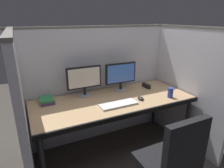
{
  "coord_description": "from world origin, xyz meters",
  "views": [
    {
      "loc": [
        -0.95,
        -1.61,
        1.67
      ],
      "look_at": [
        0.0,
        0.35,
        0.92
      ],
      "focal_mm": 31.05,
      "sensor_mm": 36.0,
      "label": 1
    }
  ],
  "objects_px": {
    "keyboard_main": "(119,104)",
    "red_stapler": "(146,86)",
    "desk": "(114,104)",
    "monitor_left": "(84,79)",
    "soda_can": "(170,93)",
    "computer_mouse": "(141,98)",
    "monitor_right": "(121,75)",
    "book_stack": "(47,100)"
  },
  "relations": [
    {
      "from": "red_stapler",
      "to": "monitor_left",
      "type": "bearing_deg",
      "value": 173.87
    },
    {
      "from": "desk",
      "to": "book_stack",
      "type": "height_order",
      "value": "book_stack"
    },
    {
      "from": "keyboard_main",
      "to": "monitor_left",
      "type": "bearing_deg",
      "value": 119.64
    },
    {
      "from": "computer_mouse",
      "to": "soda_can",
      "type": "xyz_separation_m",
      "value": [
        0.36,
        -0.1,
        0.04
      ]
    },
    {
      "from": "keyboard_main",
      "to": "red_stapler",
      "type": "relative_size",
      "value": 2.87
    },
    {
      "from": "keyboard_main",
      "to": "red_stapler",
      "type": "bearing_deg",
      "value": 28.99
    },
    {
      "from": "computer_mouse",
      "to": "keyboard_main",
      "type": "bearing_deg",
      "value": -176.0
    },
    {
      "from": "keyboard_main",
      "to": "soda_can",
      "type": "xyz_separation_m",
      "value": [
        0.68,
        -0.07,
        0.05
      ]
    },
    {
      "from": "soda_can",
      "to": "book_stack",
      "type": "bearing_deg",
      "value": 160.18
    },
    {
      "from": "monitor_right",
      "to": "keyboard_main",
      "type": "xyz_separation_m",
      "value": [
        -0.25,
        -0.41,
        -0.2
      ]
    },
    {
      "from": "monitor_left",
      "to": "book_stack",
      "type": "bearing_deg",
      "value": -178.73
    },
    {
      "from": "monitor_left",
      "to": "book_stack",
      "type": "height_order",
      "value": "monitor_left"
    },
    {
      "from": "red_stapler",
      "to": "soda_can",
      "type": "xyz_separation_m",
      "value": [
        0.06,
        -0.42,
        0.03
      ]
    },
    {
      "from": "desk",
      "to": "red_stapler",
      "type": "bearing_deg",
      "value": 17.41
    },
    {
      "from": "desk",
      "to": "computer_mouse",
      "type": "bearing_deg",
      "value": -25.22
    },
    {
      "from": "soda_can",
      "to": "monitor_left",
      "type": "bearing_deg",
      "value": 151.13
    },
    {
      "from": "red_stapler",
      "to": "book_stack",
      "type": "bearing_deg",
      "value": 176.44
    },
    {
      "from": "computer_mouse",
      "to": "soda_can",
      "type": "height_order",
      "value": "soda_can"
    },
    {
      "from": "monitor_right",
      "to": "red_stapler",
      "type": "distance_m",
      "value": 0.42
    },
    {
      "from": "keyboard_main",
      "to": "book_stack",
      "type": "bearing_deg",
      "value": 149.05
    },
    {
      "from": "computer_mouse",
      "to": "desk",
      "type": "bearing_deg",
      "value": 154.78
    },
    {
      "from": "desk",
      "to": "computer_mouse",
      "type": "relative_size",
      "value": 19.79
    },
    {
      "from": "monitor_right",
      "to": "computer_mouse",
      "type": "bearing_deg",
      "value": -80.46
    },
    {
      "from": "keyboard_main",
      "to": "desk",
      "type": "bearing_deg",
      "value": 80.86
    },
    {
      "from": "monitor_left",
      "to": "soda_can",
      "type": "xyz_separation_m",
      "value": [
        0.92,
        -0.51,
        -0.15
      ]
    },
    {
      "from": "monitor_right",
      "to": "soda_can",
      "type": "height_order",
      "value": "monitor_right"
    },
    {
      "from": "keyboard_main",
      "to": "soda_can",
      "type": "relative_size",
      "value": 3.52
    },
    {
      "from": "computer_mouse",
      "to": "book_stack",
      "type": "xyz_separation_m",
      "value": [
        -1.02,
        0.4,
        0.01
      ]
    },
    {
      "from": "computer_mouse",
      "to": "book_stack",
      "type": "relative_size",
      "value": 0.46
    },
    {
      "from": "desk",
      "to": "monitor_left",
      "type": "bearing_deg",
      "value": 134.39
    },
    {
      "from": "monitor_left",
      "to": "soda_can",
      "type": "distance_m",
      "value": 1.07
    },
    {
      "from": "keyboard_main",
      "to": "red_stapler",
      "type": "xyz_separation_m",
      "value": [
        0.62,
        0.34,
        0.02
      ]
    },
    {
      "from": "monitor_left",
      "to": "soda_can",
      "type": "relative_size",
      "value": 3.52
    },
    {
      "from": "computer_mouse",
      "to": "book_stack",
      "type": "distance_m",
      "value": 1.1
    },
    {
      "from": "desk",
      "to": "keyboard_main",
      "type": "bearing_deg",
      "value": -99.14
    },
    {
      "from": "keyboard_main",
      "to": "computer_mouse",
      "type": "height_order",
      "value": "computer_mouse"
    },
    {
      "from": "desk",
      "to": "keyboard_main",
      "type": "height_order",
      "value": "keyboard_main"
    },
    {
      "from": "monitor_right",
      "to": "keyboard_main",
      "type": "height_order",
      "value": "monitor_right"
    },
    {
      "from": "desk",
      "to": "monitor_left",
      "type": "relative_size",
      "value": 4.42
    },
    {
      "from": "monitor_left",
      "to": "book_stack",
      "type": "distance_m",
      "value": 0.5
    },
    {
      "from": "desk",
      "to": "keyboard_main",
      "type": "relative_size",
      "value": 4.42
    },
    {
      "from": "desk",
      "to": "monitor_right",
      "type": "distance_m",
      "value": 0.43
    }
  ]
}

